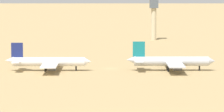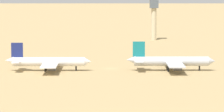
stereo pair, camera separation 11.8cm
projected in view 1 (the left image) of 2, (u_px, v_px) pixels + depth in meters
The scene contains 4 objects.
ground at pixel (110, 69), 271.74m from camera, with size 4000.00×4000.00×0.00m, color tan.
parked_jet_navy_3 at pixel (48, 62), 264.33m from camera, with size 35.03×29.28×11.61m.
parked_jet_teal_4 at pixel (170, 61), 264.77m from camera, with size 36.32×30.35×12.04m.
control_tower at pixel (154, 15), 397.56m from camera, with size 5.20×5.20×25.22m.
Camera 1 is at (-0.91, -269.22, 37.27)m, focal length 104.29 mm.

